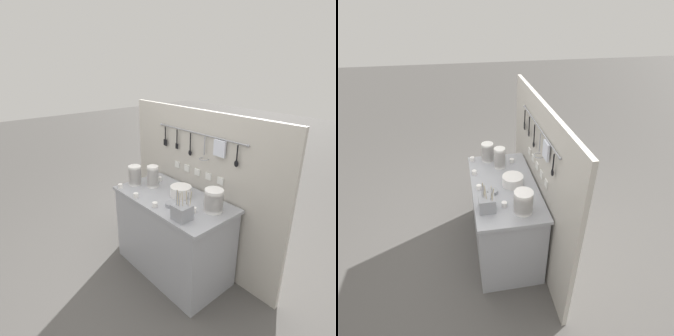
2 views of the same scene
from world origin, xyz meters
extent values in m
plane|color=#514F4C|center=(0.00, 0.00, 0.00)|extent=(20.00, 20.00, 0.00)
cube|color=#9EA0A8|center=(0.00, 0.00, 0.83)|extent=(1.20, 0.63, 0.03)
cube|color=#9EA0A8|center=(0.00, 0.00, 0.41)|extent=(1.16, 0.61, 0.81)
cube|color=#BCB7AD|center=(0.00, 0.35, 0.83)|extent=(2.00, 0.04, 1.65)
cylinder|color=#93969E|center=(0.00, 0.32, 1.43)|extent=(1.13, 0.01, 0.01)
sphere|color=#93969E|center=(-0.56, 0.32, 1.43)|extent=(0.02, 0.02, 0.02)
sphere|color=#93969E|center=(0.56, 0.32, 1.43)|extent=(0.02, 0.02, 0.02)
cylinder|color=black|center=(-0.48, 0.31, 1.34)|extent=(0.01, 0.01, 0.15)
cube|color=black|center=(-0.48, 0.31, 1.24)|extent=(0.05, 0.01, 0.07)
cylinder|color=#93969E|center=(-0.48, 0.32, 1.42)|extent=(0.01, 0.01, 0.02)
cylinder|color=black|center=(-0.29, 0.31, 1.34)|extent=(0.01, 0.01, 0.15)
cube|color=black|center=(-0.29, 0.31, 1.24)|extent=(0.04, 0.01, 0.06)
cylinder|color=#93969E|center=(-0.29, 0.32, 1.42)|extent=(0.01, 0.01, 0.02)
cylinder|color=black|center=(-0.09, 0.31, 1.32)|extent=(0.01, 0.01, 0.18)
ellipsoid|color=black|center=(-0.09, 0.31, 1.21)|extent=(0.04, 0.02, 0.06)
cylinder|color=#93969E|center=(-0.09, 0.32, 1.42)|extent=(0.01, 0.01, 0.02)
cylinder|color=#93969E|center=(0.10, 0.31, 1.32)|extent=(0.01, 0.01, 0.18)
torus|color=#93969E|center=(0.10, 0.31, 1.20)|extent=(0.10, 0.10, 0.01)
cylinder|color=#93969E|center=(0.10, 0.32, 1.42)|extent=(0.01, 0.01, 0.02)
cube|color=silver|center=(0.28, 0.31, 1.34)|extent=(0.13, 0.02, 0.15)
cylinder|color=#93969E|center=(0.28, 0.32, 1.42)|extent=(0.01, 0.01, 0.02)
cylinder|color=black|center=(0.47, 0.31, 1.34)|extent=(0.01, 0.01, 0.14)
ellipsoid|color=black|center=(0.47, 0.31, 1.25)|extent=(0.04, 0.02, 0.06)
cylinder|color=#93969E|center=(0.47, 0.32, 1.42)|extent=(0.01, 0.01, 0.02)
cube|color=white|center=(-0.30, 0.33, 1.02)|extent=(0.07, 0.01, 0.07)
cube|color=white|center=(-0.15, 0.33, 1.02)|extent=(0.07, 0.01, 0.07)
cube|color=white|center=(0.00, 0.33, 1.02)|extent=(0.07, 0.01, 0.07)
cube|color=white|center=(0.15, 0.33, 1.02)|extent=(0.07, 0.01, 0.07)
cube|color=white|center=(0.30, 0.33, 1.02)|extent=(0.07, 0.01, 0.07)
cylinder|color=white|center=(-0.33, 0.01, 0.87)|extent=(0.12, 0.12, 0.05)
cylinder|color=white|center=(-0.33, 0.01, 0.90)|extent=(0.12, 0.12, 0.05)
cylinder|color=white|center=(-0.33, 0.01, 0.93)|extent=(0.12, 0.12, 0.05)
cylinder|color=white|center=(-0.33, 0.01, 0.95)|extent=(0.12, 0.12, 0.05)
cylinder|color=white|center=(-0.33, 0.01, 0.98)|extent=(0.12, 0.12, 0.05)
cylinder|color=white|center=(-0.33, 0.01, 1.01)|extent=(0.12, 0.12, 0.05)
cylinder|color=white|center=(-0.33, 0.01, 1.04)|extent=(0.12, 0.12, 0.05)
cylinder|color=white|center=(-0.50, -0.10, 0.86)|extent=(0.13, 0.13, 0.04)
cylinder|color=white|center=(-0.50, -0.10, 0.89)|extent=(0.13, 0.13, 0.04)
cylinder|color=white|center=(-0.50, -0.10, 0.91)|extent=(0.13, 0.13, 0.04)
cylinder|color=white|center=(-0.50, -0.10, 0.93)|extent=(0.13, 0.13, 0.04)
cylinder|color=white|center=(-0.50, -0.10, 0.96)|extent=(0.13, 0.13, 0.04)
cylinder|color=white|center=(-0.50, -0.10, 0.98)|extent=(0.13, 0.13, 0.04)
cylinder|color=white|center=(-0.50, -0.10, 1.00)|extent=(0.13, 0.13, 0.04)
cylinder|color=white|center=(-0.50, -0.10, 1.03)|extent=(0.13, 0.13, 0.04)
cylinder|color=white|center=(0.42, 0.10, 0.87)|extent=(0.17, 0.17, 0.05)
cylinder|color=white|center=(0.42, 0.10, 0.90)|extent=(0.17, 0.17, 0.05)
cylinder|color=white|center=(0.42, 0.10, 0.93)|extent=(0.17, 0.17, 0.05)
cylinder|color=white|center=(0.42, 0.10, 0.96)|extent=(0.17, 0.17, 0.05)
cylinder|color=white|center=(0.42, 0.10, 0.99)|extent=(0.17, 0.17, 0.05)
cylinder|color=white|center=(0.42, 0.10, 1.02)|extent=(0.17, 0.17, 0.05)
cylinder|color=white|center=(0.02, 0.08, 0.85)|extent=(0.21, 0.21, 0.01)
cylinder|color=white|center=(0.02, 0.08, 0.85)|extent=(0.21, 0.21, 0.01)
cylinder|color=white|center=(0.02, 0.08, 0.86)|extent=(0.21, 0.21, 0.01)
cylinder|color=white|center=(0.02, 0.08, 0.87)|extent=(0.21, 0.21, 0.01)
cylinder|color=white|center=(0.02, 0.08, 0.88)|extent=(0.21, 0.21, 0.01)
cylinder|color=white|center=(0.02, 0.08, 0.89)|extent=(0.21, 0.21, 0.01)
cylinder|color=white|center=(0.02, 0.08, 0.90)|extent=(0.21, 0.21, 0.01)
cylinder|color=white|center=(0.02, 0.08, 0.90)|extent=(0.21, 0.21, 0.01)
cylinder|color=white|center=(0.02, 0.08, 0.91)|extent=(0.21, 0.21, 0.01)
cylinder|color=white|center=(0.02, 0.08, 0.92)|extent=(0.21, 0.21, 0.01)
cylinder|color=white|center=(0.02, 0.08, 0.93)|extent=(0.21, 0.21, 0.01)
cylinder|color=white|center=(0.02, 0.08, 0.94)|extent=(0.21, 0.21, 0.01)
cylinder|color=#93969E|center=(0.12, -0.13, 0.86)|extent=(0.10, 0.10, 0.03)
cube|color=#93969E|center=(0.35, -0.21, 0.91)|extent=(0.14, 0.14, 0.13)
cylinder|color=#C6B793|center=(0.33, -0.22, 0.99)|extent=(0.01, 0.02, 0.17)
cylinder|color=#C6B793|center=(0.36, -0.17, 1.00)|extent=(0.02, 0.01, 0.18)
cylinder|color=#C6B793|center=(0.39, -0.16, 1.00)|extent=(0.01, 0.03, 0.19)
cylinder|color=#93969E|center=(0.35, -0.16, 0.99)|extent=(0.02, 0.03, 0.16)
cylinder|color=#C6B793|center=(0.36, -0.21, 1.00)|extent=(0.01, 0.02, 0.20)
cylinder|color=#93969E|center=(0.38, -0.18, 1.00)|extent=(0.03, 0.03, 0.18)
cylinder|color=#C6B793|center=(0.31, -0.23, 1.01)|extent=(0.02, 0.02, 0.20)
cylinder|color=#93969E|center=(0.31, -0.24, 1.01)|extent=(0.01, 0.02, 0.20)
cylinder|color=#93969E|center=(0.33, -0.24, 0.99)|extent=(0.03, 0.02, 0.18)
cylinder|color=white|center=(-0.40, 0.16, 0.86)|extent=(0.05, 0.05, 0.05)
cylinder|color=white|center=(0.04, -0.25, 0.86)|extent=(0.05, 0.05, 0.05)
cylinder|color=white|center=(-0.23, -0.27, 0.86)|extent=(0.05, 0.05, 0.05)
cylinder|color=white|center=(-0.52, -0.27, 0.86)|extent=(0.05, 0.05, 0.05)
cylinder|color=white|center=(0.33, -0.05, 0.86)|extent=(0.05, 0.05, 0.05)
camera|label=1|loc=(1.82, -1.62, 2.07)|focal=30.00mm
camera|label=2|loc=(2.23, -0.37, 2.44)|focal=30.00mm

